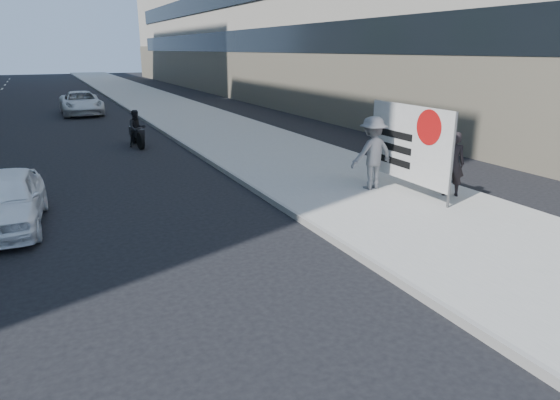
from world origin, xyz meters
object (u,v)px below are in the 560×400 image
jogger (372,153)px  white_sedan_far (81,103)px  pedestrian_woman (452,164)px  protest_banner (409,143)px  motorcycle (137,130)px  white_sedan_near (5,200)px

jogger → white_sedan_far: bearing=-78.6°
jogger → pedestrian_woman: size_ratio=1.17×
jogger → protest_banner: (0.61, -0.67, 0.31)m
jogger → motorcycle: size_ratio=0.92×
jogger → motorcycle: 10.36m
jogger → protest_banner: size_ratio=0.62×
protest_banner → white_sedan_far: bearing=105.5°
pedestrian_woman → white_sedan_far: bearing=-37.0°
pedestrian_woman → white_sedan_far: pedestrian_woman is taller
white_sedan_near → jogger: bearing=-3.4°
white_sedan_near → white_sedan_far: bearing=85.5°
protest_banner → white_sedan_near: size_ratio=0.85×
pedestrian_woman → motorcycle: (-5.71, 10.81, -0.32)m
jogger → white_sedan_near: bearing=-10.7°
white_sedan_far → motorcycle: size_ratio=2.31×
jogger → pedestrian_woman: jogger is taller
protest_banner → white_sedan_far: 22.59m
pedestrian_woman → motorcycle: bearing=-26.0°
jogger → white_sedan_near: jogger is taller
protest_banner → motorcycle: 11.24m
jogger → pedestrian_woman: bearing=131.4°
protest_banner → white_sedan_near: bearing=168.7°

